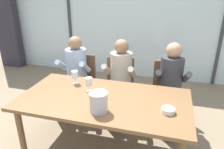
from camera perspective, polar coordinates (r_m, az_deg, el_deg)
ground at (r=3.63m, az=2.82°, el=-9.07°), size 14.00×14.00×0.00m
window_glass_panel at (r=4.61m, az=7.53°, el=14.83°), size 7.13×0.03×2.60m
window_mullion_left at (r=5.08m, az=-11.37°, el=15.28°), size 0.06×0.06×2.60m
window_mullion_right at (r=4.64m, az=27.96°, el=12.54°), size 0.06×0.06×2.60m
hillside_vineyard at (r=7.95m, az=11.12°, el=14.22°), size 13.13×2.40×1.64m
curtain_heavy_drape at (r=5.86m, az=-26.81°, el=14.29°), size 0.56×0.20×2.60m
dining_table at (r=2.46m, az=-2.23°, el=-7.81°), size 1.93×1.00×0.73m
chair_near_curtain at (r=3.50m, az=-8.35°, el=-0.86°), size 0.46×0.46×0.90m
chair_left_of_center at (r=3.30m, az=2.08°, el=-2.06°), size 0.50×0.50×0.90m
chair_center at (r=3.24m, az=14.59°, el=-3.34°), size 0.48×0.48×0.90m
person_pale_blue_shirt at (r=3.34m, az=-9.99°, el=1.14°), size 0.47×0.62×1.22m
person_beige_jumper at (r=3.11m, az=2.14°, el=-0.15°), size 0.46×0.61×1.22m
person_charcoal_jacket at (r=3.04m, az=15.64°, el=-1.57°), size 0.49×0.63×1.22m
ice_bucket_primary at (r=2.14m, az=-3.63°, el=-7.29°), size 0.19×0.19×0.21m
tasting_bowl at (r=2.22m, az=14.86°, el=-9.32°), size 0.14×0.14×0.05m
wine_glass_by_left_taster at (r=2.78m, az=-9.97°, el=-0.15°), size 0.08×0.08×0.17m
wine_glass_near_bucket at (r=2.55m, az=-6.24°, el=-2.03°), size 0.08×0.08×0.17m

